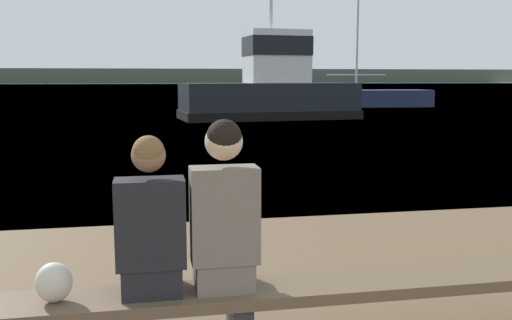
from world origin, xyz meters
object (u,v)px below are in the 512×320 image
object	(u,v)px
shopping_bag	(54,282)
moored_sailboat	(362,98)
bench_main	(239,300)
tugboat_red	(270,91)
person_left	(150,227)
person_right	(224,213)

from	to	relation	value
shopping_bag	moored_sailboat	size ratio (longest dim) A/B	0.03
bench_main	tugboat_red	distance (m)	21.46
person_left	person_right	world-z (taller)	person_right
person_right	person_left	bearing A→B (deg)	179.61
bench_main	person_left	bearing A→B (deg)	-179.84
person_right	shopping_bag	size ratio (longest dim) A/B	4.46
tugboat_red	moored_sailboat	xyz separation A→B (m)	(7.64, 8.73, -0.65)
bench_main	shopping_bag	bearing A→B (deg)	-179.29
person_left	moored_sailboat	bearing A→B (deg)	66.40
shopping_bag	bench_main	bearing A→B (deg)	0.71
bench_main	tugboat_red	bearing A→B (deg)	77.12
tugboat_red	shopping_bag	bearing A→B (deg)	159.23
shopping_bag	moored_sailboat	bearing A→B (deg)	65.52
tugboat_red	moored_sailboat	bearing A→B (deg)	-46.30
person_right	tugboat_red	distance (m)	21.47
bench_main	shopping_bag	world-z (taller)	shopping_bag
person_left	tugboat_red	world-z (taller)	tugboat_red
person_right	shopping_bag	bearing A→B (deg)	-179.48
bench_main	person_left	xyz separation A→B (m)	(-0.53, -0.00, 0.49)
person_left	bench_main	bearing A→B (deg)	0.16
person_right	shopping_bag	distance (m)	1.05
person_left	shopping_bag	size ratio (longest dim) A/B	4.09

